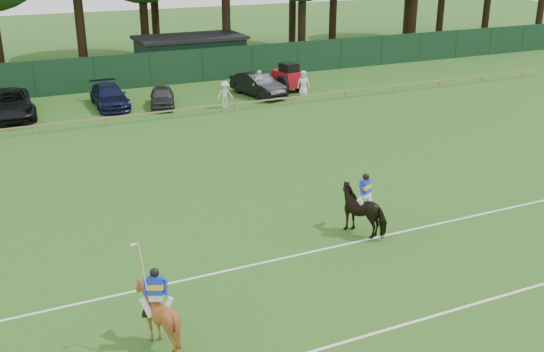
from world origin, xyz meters
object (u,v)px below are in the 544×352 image
horse_dark (364,210)px  suv_black (9,104)px  estate_black (258,85)px  tractor (287,78)px  spectator_left (225,95)px  horse_chestnut (158,316)px  utility_shed (191,55)px  sedan_navy (109,96)px  spectator_right (303,83)px  spectator_mid (259,84)px  hatch_grey (162,97)px

horse_dark → suv_black: (-10.68, 22.60, -0.05)m
estate_black → tractor: size_ratio=1.76×
estate_black → spectator_left: 3.83m
horse_chestnut → utility_shed: utility_shed is taller
sedan_navy → estate_black: 9.95m
spectator_right → horse_dark: bearing=-94.4°
horse_chestnut → utility_shed: (12.06, 33.92, 0.68)m
horse_chestnut → spectator_right: (16.78, 23.72, 0.01)m
spectator_mid → estate_black: bearing=48.9°
hatch_grey → tractor: 9.18m
spectator_left → utility_shed: bearing=77.1°
horse_dark → horse_chestnut: (-8.72, -3.57, -0.02)m
hatch_grey → spectator_left: size_ratio=2.24×
horse_chestnut → estate_black: 28.62m
spectator_right → utility_shed: 11.26m
suv_black → utility_shed: bearing=28.4°
estate_black → spectator_right: 3.11m
spectator_mid → spectator_right: bearing=-33.6°
spectator_mid → spectator_right: 3.13m
estate_black → utility_shed: 9.16m
estate_black → spectator_mid: 0.67m
sedan_navy → spectator_mid: 9.83m
hatch_grey → spectator_mid: 6.61m
sedan_navy → suv_black: bearing=-178.8°
sedan_navy → horse_dark: bearing=-77.3°
suv_black → spectator_left: size_ratio=3.50×
suv_black → tractor: bearing=-3.3°
horse_chestnut → tractor: bearing=-98.7°
horse_chestnut → utility_shed: bearing=-85.4°
horse_chestnut → sedan_navy: size_ratio=0.35×
spectator_left → tractor: 6.06m
estate_black → tractor: (2.36, 0.30, 0.19)m
horse_dark → suv_black: horse_dark is taller
suv_black → hatch_grey: (9.10, -1.32, -0.18)m
estate_black → spectator_left: (-3.22, -2.06, 0.07)m
suv_black → sedan_navy: suv_black is taller
hatch_grey → spectator_mid: spectator_mid is taller
horse_dark → horse_chestnut: size_ratio=1.21×
sedan_navy → horse_chestnut: bearing=-97.8°
estate_black → spectator_mid: spectator_mid is taller
horse_chestnut → spectator_mid: size_ratio=0.90×
tractor → utility_shed: bearing=106.3°
horse_dark → tractor: size_ratio=0.77×
spectator_left → utility_shed: (1.35, 10.99, 0.69)m
horse_dark → spectator_mid: size_ratio=1.09×
hatch_grey → spectator_left: bearing=-12.9°
sedan_navy → hatch_grey: (3.08, -1.34, -0.06)m
sedan_navy → hatch_grey: sedan_navy is taller
horse_chestnut → horse_dark: bearing=-133.6°
hatch_grey → spectator_mid: bearing=11.2°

